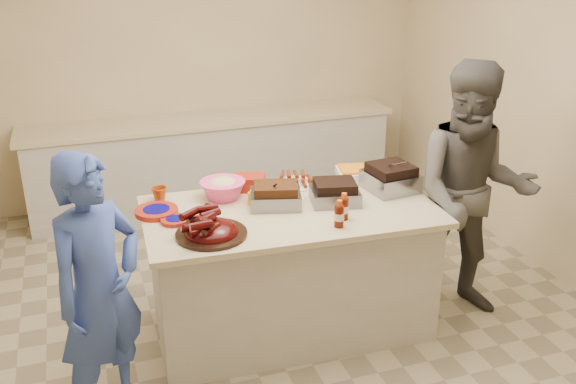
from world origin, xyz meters
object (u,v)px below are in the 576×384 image
object	(u,v)px
roasting_pan	(390,190)
bbq_bottle_b	(339,227)
bbq_bottle_a	(343,219)
mustard_bottle	(251,204)
island	(290,325)
rib_platter	(212,236)
coleslaw_bowl	(223,198)
guest_gray	(458,307)
plastic_cup	(160,201)

from	to	relation	value
roasting_pan	bbq_bottle_b	world-z (taller)	bbq_bottle_b
bbq_bottle_a	bbq_bottle_b	xyz separation A→B (m)	(-0.07, -0.09, 0.00)
bbq_bottle_b	mustard_bottle	distance (m)	0.65
roasting_pan	mustard_bottle	bearing A→B (deg)	169.74
island	rib_platter	size ratio (longest dim) A/B	4.42
roasting_pan	bbq_bottle_a	bearing A→B (deg)	-152.12
coleslaw_bowl	guest_gray	xyz separation A→B (m)	(1.63, -0.49, -0.90)
rib_platter	guest_gray	distance (m)	2.04
island	coleslaw_bowl	bearing A→B (deg)	142.54
coleslaw_bowl	bbq_bottle_a	size ratio (longest dim) A/B	1.75
guest_gray	coleslaw_bowl	bearing A→B (deg)	-171.82
roasting_pan	coleslaw_bowl	xyz separation A→B (m)	(-1.14, 0.23, 0.00)
bbq_bottle_a	plastic_cup	world-z (taller)	bbq_bottle_a
island	coleslaw_bowl	world-z (taller)	coleslaw_bowl
rib_platter	roasting_pan	xyz separation A→B (m)	(1.34, 0.31, 0.00)
bbq_bottle_a	mustard_bottle	world-z (taller)	bbq_bottle_a
coleslaw_bowl	guest_gray	bearing A→B (deg)	-16.89
rib_platter	plastic_cup	size ratio (longest dim) A/B	4.17
coleslaw_bowl	roasting_pan	bearing A→B (deg)	-11.34
plastic_cup	guest_gray	xyz separation A→B (m)	(2.04, -0.59, -0.90)
bbq_bottle_a	bbq_bottle_b	bearing A→B (deg)	-127.79
roasting_pan	guest_gray	xyz separation A→B (m)	(0.48, -0.26, -0.90)
rib_platter	plastic_cup	bearing A→B (deg)	108.50
coleslaw_bowl	plastic_cup	world-z (taller)	coleslaw_bowl
coleslaw_bowl	bbq_bottle_a	bearing A→B (deg)	-42.02
island	guest_gray	world-z (taller)	island
coleslaw_bowl	bbq_bottle_a	world-z (taller)	coleslaw_bowl
bbq_bottle_b	guest_gray	xyz separation A→B (m)	(1.06, 0.17, -0.90)
rib_platter	bbq_bottle_a	distance (m)	0.84
mustard_bottle	guest_gray	bearing A→B (deg)	-12.61
rib_platter	bbq_bottle_b	world-z (taller)	bbq_bottle_b
coleslaw_bowl	plastic_cup	size ratio (longest dim) A/B	2.98
bbq_bottle_b	guest_gray	bearing A→B (deg)	9.28
roasting_pan	bbq_bottle_b	size ratio (longest dim) A/B	1.83
mustard_bottle	roasting_pan	bearing A→B (deg)	-3.78
coleslaw_bowl	plastic_cup	xyz separation A→B (m)	(-0.41, 0.10, 0.00)
rib_platter	plastic_cup	xyz separation A→B (m)	(-0.21, 0.63, 0.00)
bbq_bottle_a	mustard_bottle	bearing A→B (deg)	139.88
island	guest_gray	distance (m)	1.27
bbq_bottle_b	plastic_cup	xyz separation A→B (m)	(-0.98, 0.76, 0.00)
mustard_bottle	guest_gray	world-z (taller)	mustard_bottle
mustard_bottle	coleslaw_bowl	bearing A→B (deg)	132.54
roasting_pan	plastic_cup	distance (m)	1.59
guest_gray	plastic_cup	bearing A→B (deg)	-171.06
plastic_cup	guest_gray	size ratio (longest dim) A/B	0.06
bbq_bottle_a	guest_gray	bearing A→B (deg)	4.64
rib_platter	mustard_bottle	bearing A→B (deg)	46.64
roasting_pan	bbq_bottle_b	distance (m)	0.72
bbq_bottle_a	bbq_bottle_b	world-z (taller)	same
mustard_bottle	plastic_cup	xyz separation A→B (m)	(-0.56, 0.26, 0.00)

